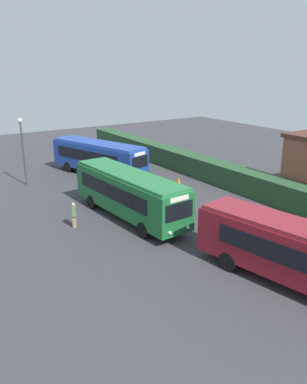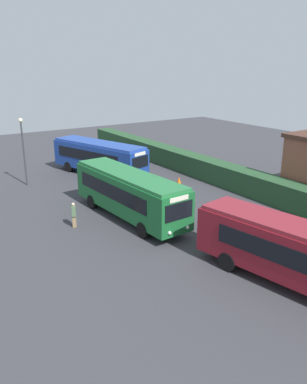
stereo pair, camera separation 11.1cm
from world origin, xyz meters
name	(u,v)px [view 2 (the right image)]	position (x,y,z in m)	size (l,w,h in m)	color
ground_plane	(134,214)	(0.00, 0.00, 0.00)	(76.74, 76.74, 0.00)	#38383D
bus_blue	(99,156)	(-10.53, 2.43, 1.81)	(10.46, 5.45, 3.13)	navy
bus_green	(129,192)	(0.50, -0.66, 1.84)	(10.56, 3.11, 3.19)	#19602D
bus_maroon	(301,254)	(12.48, 1.53, 1.78)	(10.73, 4.14, 3.08)	maroon
person_left	(74,214)	(-0.10, -4.42, 0.86)	(0.52, 0.40, 1.66)	olive
person_center	(296,240)	(10.19, 4.29, 0.89)	(0.50, 0.29, 1.70)	black
hedge_row	(239,179)	(0.00, 10.09, 0.92)	(50.37, 1.77, 1.84)	#274B2C
traffic_cone	(179,180)	(-4.24, 7.09, 0.30)	(0.36, 0.36, 0.60)	orange
lamppost	(23,144)	(-11.02, -4.31, 3.59)	(0.36, 0.36, 5.78)	#38383D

